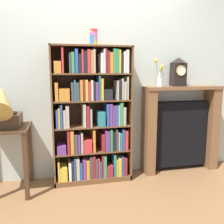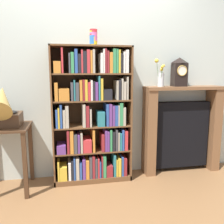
{
  "view_description": "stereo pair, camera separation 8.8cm",
  "coord_description": "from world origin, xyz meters",
  "views": [
    {
      "loc": [
        -0.4,
        -2.68,
        1.33
      ],
      "look_at": [
        0.25,
        0.14,
        0.83
      ],
      "focal_mm": 38.95,
      "sensor_mm": 36.0,
      "label": 1
    },
    {
      "loc": [
        -0.31,
        -2.7,
        1.33
      ],
      "look_at": [
        0.25,
        0.14,
        0.83
      ],
      "focal_mm": 38.95,
      "sensor_mm": 36.0,
      "label": 2
    }
  ],
  "objects": [
    {
      "name": "ground_plane",
      "position": [
        0.0,
        0.0,
        -0.01
      ],
      "size": [
        7.59,
        6.4,
        0.02
      ],
      "primitive_type": "cube",
      "color": "brown"
    },
    {
      "name": "flower_vase",
      "position": [
        0.86,
        0.16,
        1.25
      ],
      "size": [
        0.15,
        0.12,
        0.34
      ],
      "color": "silver",
      "rests_on": "fireplace_mantel"
    },
    {
      "name": "wall_back",
      "position": [
        0.12,
        0.33,
        1.3
      ],
      "size": [
        4.59,
        0.08,
        2.6
      ],
      "primitive_type": "cube",
      "color": "beige",
      "rests_on": "ground"
    },
    {
      "name": "gramophone",
      "position": [
        -0.95,
        -0.05,
        0.95
      ],
      "size": [
        0.33,
        0.49,
        0.52
      ],
      "color": "#472D1C",
      "rests_on": "side_table_left"
    },
    {
      "name": "side_table_left",
      "position": [
        -0.95,
        0.03,
        0.54
      ],
      "size": [
        0.49,
        0.52,
        0.73
      ],
      "color": "#472D1C",
      "rests_on": "ground"
    },
    {
      "name": "mantel_clock",
      "position": [
        1.11,
        0.16,
        1.31
      ],
      "size": [
        0.17,
        0.15,
        0.36
      ],
      "color": "black",
      "rests_on": "fireplace_mantel"
    },
    {
      "name": "cup_stack",
      "position": [
        0.03,
        0.12,
        1.69
      ],
      "size": [
        0.09,
        0.09,
        0.18
      ],
      "color": "yellow",
      "rests_on": "bookshelf"
    },
    {
      "name": "fireplace_mantel",
      "position": [
        1.18,
        0.18,
        0.55
      ],
      "size": [
        1.02,
        0.26,
        1.13
      ],
      "color": "brown",
      "rests_on": "ground"
    },
    {
      "name": "bookshelf",
      "position": [
        0.01,
        0.13,
        0.75
      ],
      "size": [
        0.92,
        0.31,
        1.6
      ],
      "color": "brown",
      "rests_on": "ground"
    }
  ]
}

